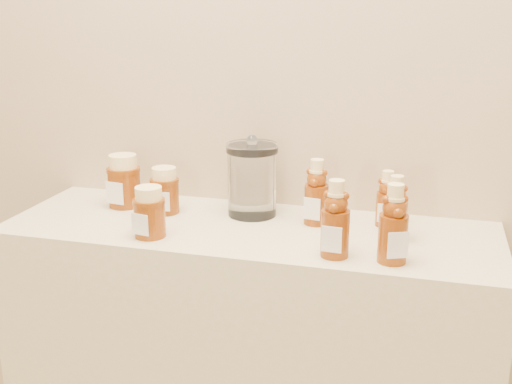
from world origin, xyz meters
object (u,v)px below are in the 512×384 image
(bear_bottle_back_left, at_px, (316,188))
(honey_jar_left, at_px, (124,181))
(bear_bottle_front_left, at_px, (336,214))
(glass_canister, at_px, (252,177))

(bear_bottle_back_left, height_order, honey_jar_left, bear_bottle_back_left)
(bear_bottle_back_left, xyz_separation_m, bear_bottle_front_left, (0.08, -0.20, 0.00))
(bear_bottle_front_left, xyz_separation_m, honey_jar_left, (-0.59, 0.20, -0.03))
(honey_jar_left, bearing_deg, bear_bottle_front_left, -9.83)
(bear_bottle_back_left, relative_size, glass_canister, 0.91)
(glass_canister, bearing_deg, bear_bottle_front_left, -41.87)
(bear_bottle_back_left, relative_size, bear_bottle_front_left, 0.96)
(bear_bottle_front_left, distance_m, honey_jar_left, 0.63)
(bear_bottle_front_left, bearing_deg, glass_canister, 142.72)
(bear_bottle_back_left, bearing_deg, glass_canister, -179.49)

